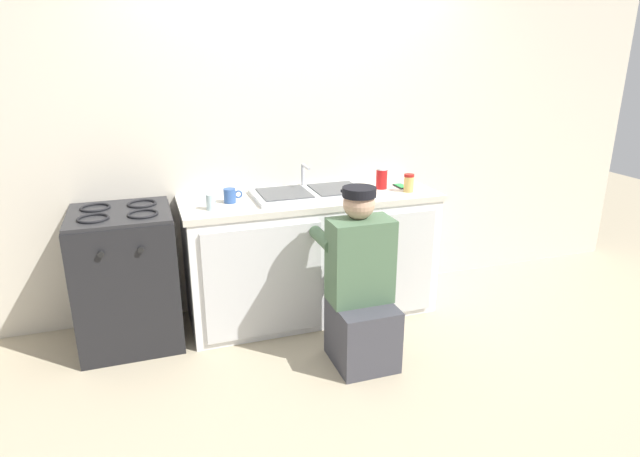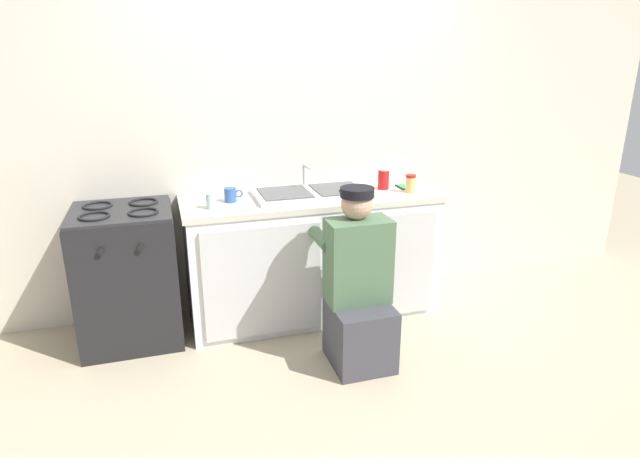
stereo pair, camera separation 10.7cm
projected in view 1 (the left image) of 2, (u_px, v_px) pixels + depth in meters
ground_plane at (325, 330)px, 3.74m from camera, size 12.00×12.00×0.00m
back_wall at (296, 137)px, 3.92m from camera, size 6.00×0.10×2.50m
counter_cabinet at (311, 259)px, 3.86m from camera, size 1.76×0.62×0.86m
countertop at (311, 198)px, 3.72m from camera, size 1.80×0.62×0.04m
sink_double_basin at (311, 193)px, 3.71m from camera, size 0.80×0.44×0.19m
stove_range at (127, 278)px, 3.47m from camera, size 0.63×0.62×0.92m
plumber_person at (361, 292)px, 3.25m from camera, size 0.42×0.61×1.10m
coffee_mug at (230, 196)px, 3.53m from camera, size 0.13×0.08×0.09m
condiment_jar at (409, 183)px, 3.79m from camera, size 0.07×0.07×0.13m
cell_phone at (401, 186)px, 3.94m from camera, size 0.07×0.14×0.01m
soda_cup_red at (382, 178)px, 3.88m from camera, size 0.08×0.08×0.15m
water_glass at (211, 202)px, 3.37m from camera, size 0.06×0.06×0.10m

